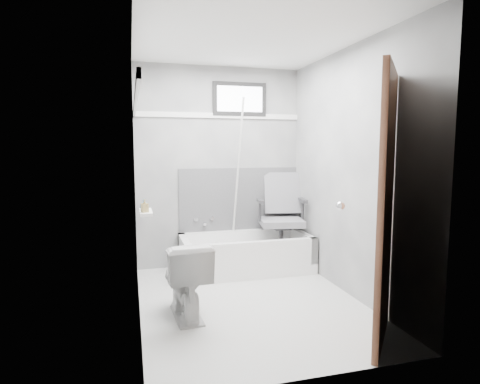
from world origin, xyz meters
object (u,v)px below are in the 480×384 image
object	(u,v)px
soap_bottle_a	(145,206)
soap_bottle_b	(144,204)
bathtub	(246,253)
toilet	(185,279)
door	(446,214)
office_chair	(281,215)

from	to	relation	value
soap_bottle_a	soap_bottle_b	distance (m)	0.14
bathtub	soap_bottle_b	size ratio (longest dim) A/B	15.20
toilet	door	size ratio (longest dim) A/B	0.33
door	soap_bottle_b	size ratio (longest dim) A/B	20.27
office_chair	toilet	world-z (taller)	office_chair
office_chair	soap_bottle_a	bearing A→B (deg)	-134.98
bathtub	toilet	bearing A→B (deg)	-128.29
bathtub	toilet	xyz separation A→B (m)	(-0.85, -1.08, 0.12)
office_chair	soap_bottle_b	world-z (taller)	office_chair
toilet	door	bearing A→B (deg)	141.31
bathtub	soap_bottle_a	distance (m)	1.75
toilet	soap_bottle_b	distance (m)	0.73
office_chair	soap_bottle_a	xyz separation A→B (m)	(-1.63, -1.11, 0.34)
toilet	soap_bottle_a	distance (m)	0.71
door	soap_bottle_b	xyz separation A→B (m)	(-1.92, 1.29, -0.04)
door	soap_bottle_b	distance (m)	2.31
office_chair	soap_bottle_a	size ratio (longest dim) A/B	8.92
bathtub	toilet	distance (m)	1.38
bathtub	office_chair	size ratio (longest dim) A/B	1.47
soap_bottle_b	toilet	bearing A→B (deg)	-25.82
soap_bottle_b	office_chair	bearing A→B (deg)	30.86
bathtub	soap_bottle_a	bearing A→B (deg)	-137.77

